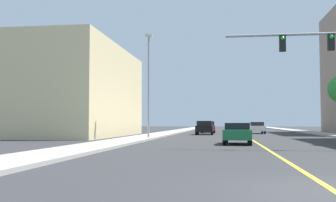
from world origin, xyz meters
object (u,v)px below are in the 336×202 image
Objects in this scene: car_green at (237,133)px; car_white at (257,128)px; street_lamp at (149,80)px; car_black at (205,128)px; car_red at (208,127)px.

car_green is 0.97× the size of car_white.
street_lamp is 10.40m from car_green.
car_green is (6.95, -6.54, -4.13)m from street_lamp.
car_black is at bearing 73.64° from street_lamp.
car_black is at bearing -138.69° from car_white.
car_black is (3.92, 13.37, -4.04)m from street_lamp.
car_red reaches higher than car_green.
car_green is at bearing -84.93° from car_red.
car_green is at bearing -81.66° from car_black.
street_lamp is 14.51m from car_black.
street_lamp is 1.91× the size of car_red.
street_lamp reaches higher than car_green.
car_red is at bearing 79.21° from street_lamp.
car_red is at bearing 159.51° from car_white.
car_white reaches higher than car_green.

